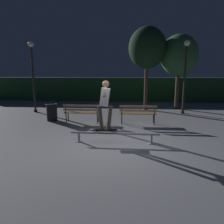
{
  "coord_description": "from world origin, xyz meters",
  "views": [
    {
      "loc": [
        0.44,
        -5.95,
        2.2
      ],
      "look_at": [
        -0.15,
        1.06,
        0.85
      ],
      "focal_mm": 32.64,
      "sensor_mm": 36.0,
      "label": 1
    }
  ],
  "objects": [
    {
      "name": "skateboard",
      "position": [
        -0.31,
        0.26,
        0.41
      ],
      "size": [
        0.79,
        0.27,
        0.09
      ],
      "color": "black",
      "rests_on": "grind_rail"
    },
    {
      "name": "skateboarder",
      "position": [
        -0.3,
        0.26,
        1.34
      ],
      "size": [
        0.63,
        1.41,
        1.56
      ],
      "color": "black",
      "rests_on": "skateboard"
    },
    {
      "name": "hedge_backdrop",
      "position": [
        0.0,
        10.5,
        0.93
      ],
      "size": [
        24.0,
        1.2,
        1.85
      ],
      "primitive_type": "cube",
      "color": "#234C28",
      "rests_on": "ground"
    },
    {
      "name": "park_bench_leftmost",
      "position": [
        -1.65,
        2.8,
        0.54
      ],
      "size": [
        1.6,
        0.42,
        0.88
      ],
      "color": "#282623",
      "rests_on": "ground"
    },
    {
      "name": "ground_plane",
      "position": [
        0.0,
        0.0,
        0.0
      ],
      "size": [
        90.0,
        90.0,
        0.0
      ],
      "primitive_type": "plane",
      "color": "slate"
    },
    {
      "name": "grind_rail",
      "position": [
        -0.0,
        0.26,
        0.26
      ],
      "size": [
        2.83,
        0.18,
        0.34
      ],
      "color": "gray",
      "rests_on": "ground"
    },
    {
      "name": "lamp_post_left",
      "position": [
        -4.93,
        5.16,
        2.48
      ],
      "size": [
        0.32,
        0.32,
        3.9
      ],
      "color": "#282623",
      "rests_on": "ground"
    },
    {
      "name": "tree_behind_benches",
      "position": [
        1.44,
        6.46,
        3.62
      ],
      "size": [
        2.17,
        2.17,
        4.84
      ],
      "color": "#4C3828",
      "rests_on": "ground"
    },
    {
      "name": "tree_far_right",
      "position": [
        3.37,
        6.88,
        3.23
      ],
      "size": [
        2.21,
        2.21,
        4.46
      ],
      "color": "#4C3828",
      "rests_on": "ground"
    },
    {
      "name": "trash_can",
      "position": [
        -3.15,
        3.1,
        0.41
      ],
      "size": [
        0.52,
        0.52,
        0.8
      ],
      "color": "black",
      "rests_on": "ground"
    },
    {
      "name": "park_bench_left_center",
      "position": [
        0.83,
        2.8,
        0.54
      ],
      "size": [
        1.6,
        0.42,
        0.88
      ],
      "color": "#282623",
      "rests_on": "ground"
    },
    {
      "name": "lamp_post_right",
      "position": [
        3.41,
        5.41,
        2.48
      ],
      "size": [
        0.32,
        0.32,
        3.9
      ],
      "color": "#282623",
      "rests_on": "ground"
    }
  ]
}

